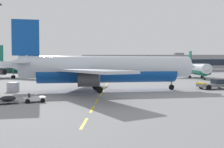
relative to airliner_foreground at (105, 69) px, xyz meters
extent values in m
plane|color=gray|center=(21.56, 20.30, -3.95)|extent=(400.00, 400.00, 0.00)
cube|color=yellow|center=(-0.44, -24.70, -3.95)|extent=(0.24, 4.00, 0.01)
cube|color=yellow|center=(-0.44, -18.23, -3.95)|extent=(0.24, 4.00, 0.01)
cube|color=yellow|center=(-0.44, -12.23, -3.95)|extent=(0.24, 4.00, 0.01)
cube|color=yellow|center=(-0.44, -4.86, -3.95)|extent=(0.24, 4.00, 0.01)
cube|color=yellow|center=(-0.44, 0.95, -3.95)|extent=(0.24, 4.00, 0.01)
cube|color=yellow|center=(-0.44, 8.22, -3.95)|extent=(0.24, 4.00, 0.01)
cube|color=yellow|center=(-0.44, 15.08, -3.95)|extent=(0.24, 4.00, 0.01)
cube|color=yellow|center=(-0.44, 20.70, -3.95)|extent=(0.24, 4.00, 0.01)
cube|color=yellow|center=(-0.44, 26.64, -3.95)|extent=(0.24, 4.00, 0.01)
cube|color=yellow|center=(-0.44, 33.87, -3.95)|extent=(0.24, 4.00, 0.01)
cube|color=yellow|center=(-0.44, 40.54, -3.95)|extent=(0.24, 4.00, 0.01)
cube|color=yellow|center=(-0.44, 47.24, -3.95)|extent=(0.24, 4.00, 0.01)
cube|color=yellow|center=(-0.44, 53.33, -3.95)|extent=(0.24, 4.00, 0.01)
cube|color=yellow|center=(-0.44, 59.87, -3.95)|extent=(0.24, 4.00, 0.01)
cube|color=yellow|center=(-0.44, 66.93, -3.95)|extent=(0.24, 4.00, 0.01)
cube|color=#B21414|center=(-0.44, 2.30, -3.95)|extent=(8.00, 0.40, 0.01)
cylinder|color=silver|center=(0.57, 0.12, 0.35)|extent=(30.23, 9.98, 3.80)
cylinder|color=#0F479E|center=(0.57, 0.12, -0.69)|extent=(24.69, 8.51, 3.50)
cone|color=silver|center=(15.29, 3.25, 0.35)|extent=(4.20, 4.37, 3.72)
cone|color=silver|center=(-14.83, -3.15, 0.83)|extent=(4.78, 4.03, 3.23)
cube|color=#192333|center=(14.27, 3.03, 1.02)|extent=(2.16, 3.12, 0.60)
cube|color=#0F479E|center=(-13.12, -2.79, 5.25)|extent=(4.38, 1.27, 6.00)
cube|color=silver|center=(-14.47, 0.20, 1.11)|extent=(4.46, 6.93, 0.24)
cube|color=silver|center=(-13.14, -6.06, 1.11)|extent=(4.46, 6.93, 0.24)
cube|color=#B7BCC6|center=(-5.08, 7.61, -0.12)|extent=(6.92, 17.47, 0.36)
cube|color=#B7BCC6|center=(-1.55, -9.02, -0.12)|extent=(12.93, 17.02, 0.36)
cylinder|color=#4C4F54|center=(-4.61, 4.64, -1.57)|extent=(3.57, 2.72, 2.10)
cylinder|color=black|center=(-3.04, 4.98, -1.57)|extent=(0.49, 1.77, 1.79)
cylinder|color=#4C4F54|center=(-2.32, -6.12, -1.57)|extent=(3.57, 2.72, 2.10)
cylinder|color=black|center=(-0.75, -5.78, -1.57)|extent=(0.49, 1.77, 1.79)
cylinder|color=gray|center=(12.21, 2.60, -2.12)|extent=(0.28, 0.28, 2.67)
cylinder|color=black|center=(12.21, 2.60, -3.45)|extent=(1.03, 0.48, 0.99)
cylinder|color=gray|center=(-1.92, 2.25, -2.09)|extent=(0.28, 0.28, 2.61)
cylinder|color=black|center=(-2.00, 2.59, -3.40)|extent=(1.15, 0.57, 1.10)
cylinder|color=black|center=(-1.85, 1.91, -3.40)|extent=(1.15, 0.57, 1.10)
cylinder|color=gray|center=(-0.84, -2.84, -2.09)|extent=(0.28, 0.28, 2.61)
cylinder|color=black|center=(-0.92, -2.50, -3.40)|extent=(1.15, 0.57, 1.10)
cylinder|color=black|center=(-0.77, -3.18, -3.40)|extent=(1.15, 0.57, 1.10)
cube|color=slate|center=(20.72, 4.41, -3.25)|extent=(6.43, 3.93, 0.60)
cube|color=#192333|center=(21.78, 4.62, -2.50)|extent=(2.77, 2.56, 0.90)
cube|color=yellow|center=(18.13, 3.89, -2.83)|extent=(1.18, 2.61, 0.24)
sphere|color=orange|center=(21.78, 4.62, -1.95)|extent=(0.16, 0.16, 0.16)
cylinder|color=black|center=(19.12, 2.65, -3.50)|extent=(0.96, 0.57, 0.90)
cylinder|color=black|center=(18.56, 5.40, -3.50)|extent=(0.96, 0.57, 0.90)
cylinder|color=black|center=(22.33, 6.16, -3.50)|extent=(0.96, 0.57, 0.90)
cylinder|color=silver|center=(-29.60, 39.78, 0.12)|extent=(26.06, 18.23, 3.60)
cylinder|color=#0F604C|center=(-29.60, 39.78, -0.87)|extent=(21.41, 15.16, 3.31)
cone|color=silver|center=(-17.53, 32.19, 0.12)|extent=(4.69, 4.75, 3.53)
cube|color=#192333|center=(-18.37, 32.72, 0.75)|extent=(2.72, 3.09, 0.57)
cube|color=silver|center=(-39.77, 49.77, 0.84)|extent=(5.80, 6.75, 0.23)
cube|color=#B7BCC6|center=(-28.50, 48.61, -0.33)|extent=(15.43, 13.59, 0.34)
cylinder|color=#4C4F54|center=(-30.13, 46.28, -1.70)|extent=(3.63, 3.30, 1.99)
cylinder|color=black|center=(-28.85, 45.47, -1.70)|extent=(1.00, 1.49, 1.69)
cylinder|color=#4C4F54|center=(-35.68, 37.45, -1.70)|extent=(3.63, 3.30, 1.99)
cylinder|color=black|center=(-34.40, 36.65, -1.70)|extent=(1.00, 1.49, 1.69)
cylinder|color=gray|center=(-20.05, 33.78, -2.22)|extent=(0.27, 0.27, 2.53)
cylinder|color=black|center=(-20.05, 33.78, -3.48)|extent=(0.94, 0.72, 0.94)
cylinder|color=gray|center=(-29.89, 42.88, -2.19)|extent=(0.27, 0.27, 2.47)
cylinder|color=black|center=(-29.71, 43.16, -3.43)|extent=(1.06, 0.84, 1.04)
cylinder|color=black|center=(-30.07, 42.60, -3.43)|extent=(1.06, 0.84, 1.04)
cylinder|color=gray|center=(-32.51, 38.71, -2.19)|extent=(0.27, 0.27, 2.47)
cylinder|color=black|center=(-32.34, 38.99, -3.43)|extent=(1.06, 0.84, 1.04)
cylinder|color=black|center=(-32.69, 38.43, -3.43)|extent=(1.06, 0.84, 1.04)
cylinder|color=silver|center=(28.53, 40.69, -0.56)|extent=(4.51, 23.84, 2.99)
cylinder|color=#0F604C|center=(28.53, 40.69, -1.39)|extent=(3.99, 19.43, 2.75)
cone|color=silver|center=(27.76, 28.87, -0.56)|extent=(3.10, 2.94, 2.93)
cone|color=silver|center=(29.33, 53.07, -0.19)|extent=(2.75, 3.46, 2.54)
cube|color=#192333|center=(27.82, 29.69, -0.04)|extent=(2.32, 1.40, 0.47)
cube|color=#0F604C|center=(29.24, 51.69, 3.29)|extent=(0.51, 3.48, 4.72)
cube|color=silver|center=(31.79, 52.08, 0.03)|extent=(5.19, 2.84, 0.19)
cube|color=silver|center=(26.76, 52.40, 0.03)|extent=(5.19, 2.84, 0.19)
cube|color=#B7BCC6|center=(35.41, 43.38, -0.94)|extent=(13.80, 8.70, 0.28)
cube|color=#B7BCC6|center=(22.05, 44.24, -0.94)|extent=(13.91, 7.24, 0.28)
cylinder|color=#4C4F54|center=(33.06, 43.65, -2.08)|extent=(1.81, 2.62, 1.65)
cylinder|color=black|center=(32.98, 42.40, -2.08)|extent=(1.41, 0.18, 1.41)
cylinder|color=#4C4F54|center=(24.42, 44.21, -2.08)|extent=(1.81, 2.62, 1.65)
cylinder|color=black|center=(24.33, 42.95, -2.08)|extent=(1.41, 0.18, 1.41)
cylinder|color=gray|center=(27.92, 31.34, -2.51)|extent=(0.22, 0.22, 2.10)
cylinder|color=black|center=(27.92, 31.34, -3.56)|extent=(0.27, 0.79, 0.78)
cylinder|color=gray|center=(30.67, 42.13, -2.49)|extent=(0.22, 0.22, 2.05)
cylinder|color=black|center=(30.95, 42.11, -3.52)|extent=(0.33, 0.88, 0.87)
cylinder|color=black|center=(30.40, 42.15, -3.52)|extent=(0.33, 0.88, 0.87)
cylinder|color=gray|center=(26.59, 42.39, -2.49)|extent=(0.22, 0.22, 2.05)
cylinder|color=black|center=(26.86, 42.38, -3.52)|extent=(0.33, 0.88, 0.87)
cylinder|color=black|center=(26.31, 42.41, -3.52)|extent=(0.33, 0.88, 0.87)
cube|color=silver|center=(-8.20, -13.51, -3.49)|extent=(2.95, 2.41, 0.44)
cube|color=black|center=(-8.79, -13.80, -3.09)|extent=(0.61, 1.06, 0.56)
cylinder|color=black|center=(-7.70, -12.48, -3.67)|extent=(0.58, 0.41, 0.56)
cylinder|color=black|center=(-7.08, -13.73, -3.67)|extent=(0.58, 0.41, 0.56)
cylinder|color=black|center=(-9.33, -13.29, -3.67)|extent=(0.58, 0.41, 0.56)
cylinder|color=black|center=(-8.71, -14.54, -3.67)|extent=(0.58, 0.41, 0.56)
cube|color=slate|center=(-10.98, -14.89, -3.67)|extent=(2.82, 2.41, 0.12)
ellipsoid|color=black|center=(-10.98, -14.89, -3.29)|extent=(2.17, 1.89, 0.64)
cylinder|color=black|center=(-11.28, -14.29, -3.73)|extent=(0.46, 0.32, 0.44)
cylinder|color=black|center=(-10.68, -15.49, -3.73)|extent=(0.46, 0.32, 0.44)
cube|color=#B7BCC6|center=(-16.08, -1.02, -3.15)|extent=(1.62, 1.58, 1.60)
cube|color=silver|center=(-16.08, -1.02, -3.15)|extent=(1.62, 0.06, 1.36)
cube|color=gray|center=(28.10, 128.93, 1.36)|extent=(98.35, 19.56, 10.63)
cube|color=#192333|center=(28.10, 119.09, 1.89)|extent=(90.49, 0.12, 3.83)
cube|color=gray|center=(42.85, 128.93, 7.48)|extent=(6.00, 5.00, 1.60)
camera|label=1|loc=(2.34, -45.31, 0.87)|focal=41.21mm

